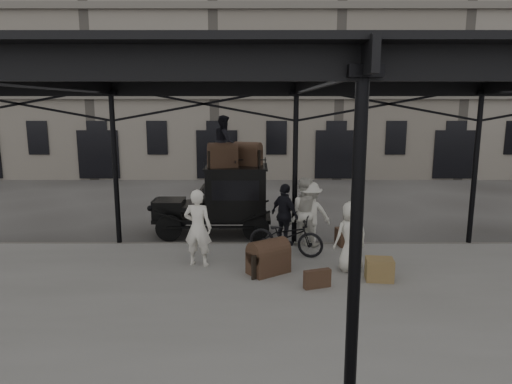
# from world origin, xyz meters

# --- Properties ---
(ground) EXTENTS (120.00, 120.00, 0.00)m
(ground) POSITION_xyz_m (0.00, 0.00, 0.00)
(ground) COLOR #383533
(ground) RESTS_ON ground
(platform) EXTENTS (28.00, 8.00, 0.15)m
(platform) POSITION_xyz_m (0.00, -2.00, 0.07)
(platform) COLOR slate
(platform) RESTS_ON ground
(canopy) EXTENTS (22.50, 9.00, 4.74)m
(canopy) POSITION_xyz_m (0.00, -1.72, 4.60)
(canopy) COLOR black
(canopy) RESTS_ON ground
(building_frontage) EXTENTS (64.00, 8.00, 14.00)m
(building_frontage) POSITION_xyz_m (0.00, 18.00, 7.00)
(building_frontage) COLOR slate
(building_frontage) RESTS_ON ground
(taxi) EXTENTS (3.65, 1.55, 2.18)m
(taxi) POSITION_xyz_m (-2.01, 3.34, 1.20)
(taxi) COLOR black
(taxi) RESTS_ON ground
(porter_left) EXTENTS (0.77, 0.59, 1.89)m
(porter_left) POSITION_xyz_m (-2.50, 0.14, 1.10)
(porter_left) COLOR silver
(porter_left) RESTS_ON platform
(porter_midleft) EXTENTS (1.07, 0.92, 1.92)m
(porter_midleft) POSITION_xyz_m (0.24, 1.80, 1.11)
(porter_midleft) COLOR beige
(porter_midleft) RESTS_ON platform
(porter_centre) EXTENTS (0.93, 0.74, 1.67)m
(porter_centre) POSITION_xyz_m (1.15, -0.21, 0.98)
(porter_centre) COLOR beige
(porter_centre) RESTS_ON platform
(porter_official) EXTENTS (0.97, 1.07, 1.75)m
(porter_official) POSITION_xyz_m (-0.29, 1.75, 1.03)
(porter_official) COLOR black
(porter_official) RESTS_ON platform
(porter_right) EXTENTS (1.22, 0.79, 1.79)m
(porter_right) POSITION_xyz_m (0.42, 1.80, 1.04)
(porter_right) COLOR beige
(porter_right) RESTS_ON platform
(bicycle) EXTENTS (2.08, 1.24, 1.03)m
(bicycle) POSITION_xyz_m (-0.31, 0.90, 0.67)
(bicycle) COLOR black
(bicycle) RESTS_ON platform
(porter_roof) EXTENTS (0.64, 0.79, 1.55)m
(porter_roof) POSITION_xyz_m (-2.04, 3.24, 2.95)
(porter_roof) COLOR black
(porter_roof) RESTS_ON taxi
(steamer_trunk_roof_near) EXTENTS (0.96, 0.74, 0.62)m
(steamer_trunk_roof_near) POSITION_xyz_m (-2.09, 3.09, 2.49)
(steamer_trunk_roof_near) COLOR #462D20
(steamer_trunk_roof_near) RESTS_ON taxi
(steamer_trunk_roof_far) EXTENTS (0.95, 0.78, 0.60)m
(steamer_trunk_roof_far) POSITION_xyz_m (-1.34, 3.54, 2.48)
(steamer_trunk_roof_far) COLOR #462D20
(steamer_trunk_roof_far) RESTS_ON taxi
(steamer_trunk_platform) EXTENTS (1.08, 0.99, 0.67)m
(steamer_trunk_platform) POSITION_xyz_m (-0.80, -0.39, 0.49)
(steamer_trunk_platform) COLOR #462D20
(steamer_trunk_platform) RESTS_ON platform
(wicker_hamper) EXTENTS (0.65, 0.52, 0.50)m
(wicker_hamper) POSITION_xyz_m (1.68, -0.84, 0.40)
(wicker_hamper) COLOR olive
(wicker_hamper) RESTS_ON platform
(suitcase_upright) EXTENTS (0.23, 0.61, 0.45)m
(suitcase_upright) POSITION_xyz_m (1.28, 1.77, 0.38)
(suitcase_upright) COLOR #462D20
(suitcase_upright) RESTS_ON platform
(suitcase_flat) EXTENTS (0.62, 0.34, 0.40)m
(suitcase_flat) POSITION_xyz_m (0.23, -1.28, 0.35)
(suitcase_flat) COLOR #462D20
(suitcase_flat) RESTS_ON platform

